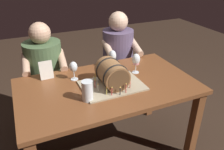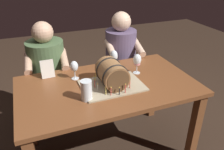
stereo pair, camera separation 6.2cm
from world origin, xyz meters
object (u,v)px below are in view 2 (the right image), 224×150
wine_glass_amber (114,57)px  person_seated_left (49,78)px  wine_glass_rose (137,60)px  beer_pint (86,91)px  menu_card (47,69)px  barrel_cake (112,75)px  wine_glass_empty (74,67)px  dining_table (108,95)px  person_seated_right (120,66)px

wine_glass_amber → person_seated_left: 0.76m
wine_glass_rose → wine_glass_amber: bearing=131.3°
beer_pint → menu_card: menu_card is taller
barrel_cake → wine_glass_empty: bearing=137.1°
dining_table → menu_card: menu_card is taller
person_seated_right → wine_glass_rose: bearing=-99.2°
wine_glass_empty → beer_pint: bearing=-89.0°
wine_glass_empty → menu_card: 0.24m
wine_glass_amber → beer_pint: 0.57m
menu_card → person_seated_left: 0.46m
menu_card → person_seated_left: size_ratio=0.14×
beer_pint → person_seated_right: bearing=52.7°
dining_table → person_seated_left: size_ratio=1.28×
wine_glass_amber → person_seated_right: bearing=58.6°
dining_table → wine_glass_empty: 0.37m
menu_card → person_seated_right: (0.84, 0.37, -0.28)m
menu_card → wine_glass_empty: bearing=-28.0°
barrel_cake → wine_glass_empty: barrel_cake is taller
wine_glass_empty → menu_card: wine_glass_empty is taller
person_seated_left → person_seated_right: 0.81m
menu_card → person_seated_left: (0.03, 0.37, -0.28)m
barrel_cake → beer_pint: 0.27m
barrel_cake → person_seated_right: 0.85m
barrel_cake → dining_table: bearing=121.6°
barrel_cake → beer_pint: size_ratio=3.16×
beer_pint → menu_card: 0.50m
dining_table → wine_glass_rose: (0.31, 0.10, 0.23)m
person_seated_left → wine_glass_empty: bearing=-69.2°
person_seated_left → person_seated_right: person_seated_right is taller
beer_pint → menu_card: size_ratio=0.97×
wine_glass_rose → dining_table: bearing=-162.4°
dining_table → beer_pint: (-0.22, -0.15, 0.18)m
wine_glass_empty → beer_pint: wine_glass_empty is taller
dining_table → beer_pint: 0.32m
dining_table → person_seated_left: (-0.41, 0.67, -0.09)m
dining_table → person_seated_right: bearing=58.8°
wine_glass_rose → person_seated_left: 0.97m
wine_glass_rose → wine_glass_empty: bearing=170.1°
wine_glass_empty → dining_table: bearing=-40.7°
dining_table → wine_glass_amber: bearing=59.0°
person_seated_left → barrel_cake: bearing=-58.7°
person_seated_right → barrel_cake: bearing=-118.5°
barrel_cake → beer_pint: (-0.24, -0.11, -0.02)m
menu_card → person_seated_right: size_ratio=0.14×
dining_table → person_seated_right: 0.79m
wine_glass_rose → beer_pint: bearing=-154.7°
person_seated_right → menu_card: bearing=-156.3°
wine_glass_rose → beer_pint: 0.59m
wine_glass_amber → wine_glass_rose: bearing=-48.7°
wine_glass_amber → beer_pint: (-0.38, -0.42, -0.04)m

